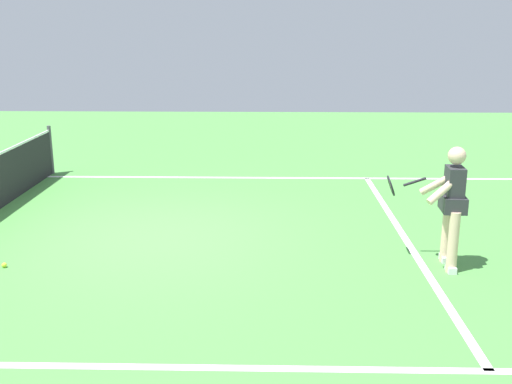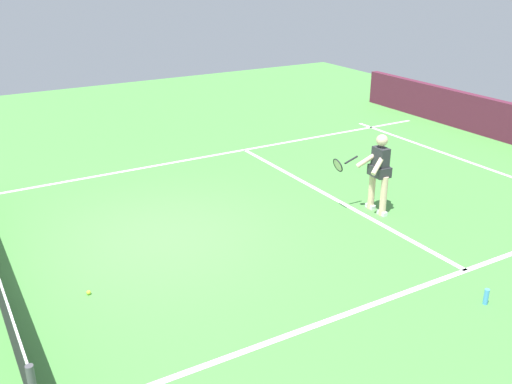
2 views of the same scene
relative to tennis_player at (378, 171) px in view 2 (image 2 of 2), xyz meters
name	(u,v)px [view 2 (image 2 of 2)]	position (x,y,z in m)	size (l,w,h in m)	color
ground_plane	(163,235)	(1.09, 3.94, -0.85)	(26.96, 26.96, 0.00)	#4C9342
baseline_marking	(469,162)	(1.09, -3.93, -0.84)	(8.15, 0.10, 0.01)	white
service_line_marking	(329,196)	(1.09, 0.28, -0.84)	(7.15, 0.10, 0.01)	white
sideline_left_marking	(268,343)	(-2.48, 3.94, -0.84)	(0.10, 18.74, 0.01)	white
sideline_right_marking	(104,175)	(4.66, 3.94, -0.84)	(0.10, 18.74, 0.01)	white
tennis_player	(378,171)	(0.00, 0.00, 0.00)	(0.80, 0.92, 1.55)	beige
tennis_ball_near	(89,293)	(-0.18, 5.61, -0.81)	(0.07, 0.07, 0.07)	#D1E533
water_bottle	(486,297)	(-3.27, 0.80, -0.73)	(0.07, 0.07, 0.24)	#4C9EE5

